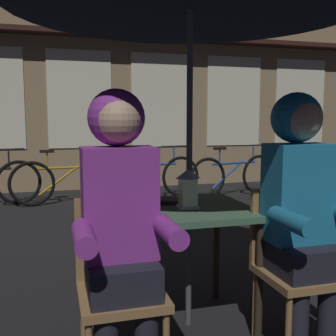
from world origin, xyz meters
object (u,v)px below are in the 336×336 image
Objects in this scene: person_left_hooded at (120,209)px; cafe_table at (189,223)px; book at (166,201)px; chair_right at (293,260)px; person_right_hooded at (302,198)px; chair_left at (119,278)px; bicycle_third at (68,181)px; bicycle_fourth at (152,177)px; bicycle_furthest at (310,172)px; bicycle_fifth at (234,175)px; lantern at (188,188)px.

cafe_table is at bearing 41.57° from person_left_hooded.
book is (0.38, 0.57, -0.09)m from person_left_hooded.
chair_right is 0.36m from person_right_hooded.
book is at bearing 53.94° from chair_left.
bicycle_third and bicycle_fourth have the same top height.
person_right_hooded reaches higher than bicycle_fourth.
bicycle_furthest is 8.40× the size of book.
bicycle_fourth is 1.01× the size of bicycle_fifth.
lantern reaches higher than chair_right.
bicycle_fifth is 1.43m from bicycle_furthest.
chair_right is 0.62× the size of person_right_hooded.
lantern is 0.27× the size of chair_right.
cafe_table is 3.20× the size of lantern.
lantern is at bearing -81.91° from bicycle_third.
bicycle_third is at bearing 103.81° from person_right_hooded.
person_left_hooded reaches higher than bicycle_third.
bicycle_fifth is (1.58, 4.22, -0.50)m from person_right_hooded.
person_left_hooded is at bearing -138.43° from cafe_table.
person_right_hooded is at bearing -125.62° from bicycle_furthest.
chair_left is (-0.46, -0.32, -0.37)m from lantern.
person_right_hooded is 0.84× the size of bicycle_fourth.
chair_right reaches higher than book.
bicycle_fourth reaches higher than book.
person_left_hooded is 0.85× the size of bicycle_fifth.
lantern reaches higher than bicycle_fifth.
person_left_hooded is at bearing -88.64° from bicycle_third.
cafe_table is 3.70× the size of book.
person_left_hooded is (-0.96, -0.06, 0.36)m from chair_right.
person_left_hooded reaches higher than bicycle_fifth.
chair_right is 4.40m from bicycle_third.
chair_right is 4.30m from bicycle_fourth.
cafe_table is 0.85× the size of chair_right.
person_left_hooded is 7.00× the size of book.
person_right_hooded is at bearing 0.00° from person_left_hooded.
person_left_hooded is 4.54m from bicycle_fourth.
bicycle_third and bicycle_fifth have the same top height.
lantern is 1.16× the size of book.
bicycle_fourth is at bearing 174.38° from bicycle_fifth.
lantern is at bearing 39.83° from person_left_hooded.
book is (-0.08, 0.19, -0.11)m from lantern.
lantern is 0.14× the size of bicycle_fourth.
lantern is 0.63m from person_right_hooded.
person_left_hooded reaches higher than cafe_table.
chair_left is (-0.48, -0.37, -0.15)m from cafe_table.
person_right_hooded is 0.83× the size of bicycle_furthest.
lantern reaches higher than cafe_table.
bicycle_fourth is at bearing 74.76° from person_left_hooded.
chair_left is at bearing -105.44° from bicycle_fourth.
book is at bearing 112.94° from lantern.
bicycle_furthest is (2.78, -0.16, 0.00)m from bicycle_fourth.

